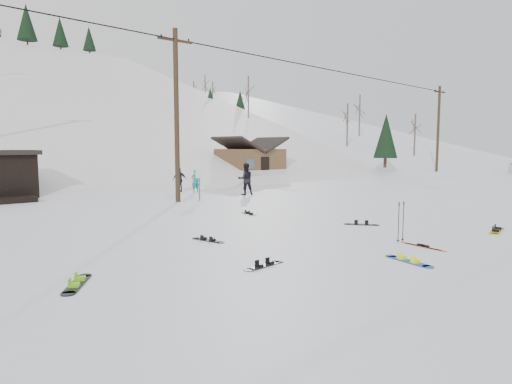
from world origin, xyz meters
TOP-DOWN VIEW (x-y plane):
  - ground at (0.00, 0.00)m, footprint 200.00×200.00m
  - ridge_right at (38.00, 50.00)m, footprint 45.66×93.98m
  - treeline_right at (36.00, 42.00)m, footprint 20.00×60.00m
  - utility_pole at (2.00, 14.00)m, footprint 2.00×0.26m
  - utility_pole_right at (34.00, 17.00)m, footprint 2.00×0.26m
  - trail_sign at (3.10, 13.58)m, footprint 0.50×0.09m
  - lift_hut at (-5.00, 20.94)m, footprint 3.40×4.10m
  - cabin at (15.00, 24.00)m, footprint 5.39×4.40m
  - hero_snowboard at (0.18, -0.93)m, footprint 0.51×1.50m
  - hero_skis at (2.04, -0.24)m, footprint 0.25×1.52m
  - ski_poles at (2.19, 0.62)m, footprint 0.35×0.09m
  - board_scatter_a at (-2.95, 1.13)m, footprint 1.35×0.41m
  - board_scatter_b at (-2.36, 4.56)m, footprint 0.49×1.28m
  - board_scatter_c at (-7.06, 2.53)m, footprint 1.01×1.38m
  - board_scatter_d at (3.74, 3.29)m, footprint 0.91×1.09m
  - board_scatter_e at (6.31, -0.55)m, footprint 1.62×0.65m
  - board_scatter_f at (2.17, 8.15)m, footprint 0.49×1.30m
  - skier_teal at (5.32, 17.59)m, footprint 0.57×0.40m
  - skier_dark at (6.85, 14.32)m, footprint 1.16×1.05m
  - skier_pink at (13.40, 22.71)m, footprint 1.01×0.58m
  - skier_navy at (4.71, 18.50)m, footprint 0.99×0.55m

SIDE VIEW (x-z plane):
  - ridge_right at x=38.00m, z-range -38.30..16.30m
  - ground at x=0.00m, z-range 0.00..0.00m
  - treeline_right at x=36.00m, z-range -5.00..5.00m
  - hero_skis at x=2.04m, z-range -0.02..0.06m
  - board_scatter_b at x=-2.36m, z-range -0.02..0.07m
  - board_scatter_d at x=3.74m, z-range -0.02..0.07m
  - board_scatter_f at x=2.17m, z-range -0.02..0.07m
  - board_scatter_a at x=-2.95m, z-range -0.02..0.07m
  - hero_snowboard at x=0.18m, z-range -0.03..0.08m
  - board_scatter_c at x=-7.06m, z-range -0.03..0.08m
  - board_scatter_e at x=6.31m, z-range -0.03..0.09m
  - ski_poles at x=2.19m, z-range 0.02..1.27m
  - skier_teal at x=5.32m, z-range 0.00..1.47m
  - skier_pink at x=13.40m, z-range 0.00..1.56m
  - skier_navy at x=4.71m, z-range 0.00..1.59m
  - skier_dark at x=6.85m, z-range 0.00..1.93m
  - trail_sign at x=3.10m, z-range 0.35..2.20m
  - lift_hut at x=-5.00m, z-range -0.01..2.74m
  - cabin at x=15.00m, z-range -0.40..3.37m
  - utility_pole at x=2.00m, z-range 0.18..9.18m
  - utility_pole_right at x=34.00m, z-range 0.18..9.18m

